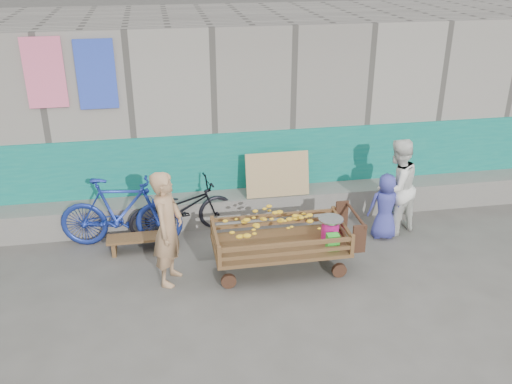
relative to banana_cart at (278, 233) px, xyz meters
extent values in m
plane|color=#4E4C46|center=(0.00, -0.77, -0.57)|extent=(80.00, 80.00, 0.00)
cube|color=gray|center=(0.00, 3.33, 0.93)|extent=(12.00, 3.00, 3.00)
cube|color=#0B776E|center=(0.00, 1.81, 0.13)|extent=(12.00, 0.03, 1.40)
cube|color=slate|center=(0.00, 1.58, -0.34)|extent=(12.00, 0.50, 0.45)
cube|color=tan|center=(0.30, 1.45, 0.23)|extent=(1.00, 0.19, 0.68)
cube|color=pink|center=(-3.00, 1.79, 1.88)|extent=(0.55, 0.03, 1.00)
cube|color=blue|center=(-2.30, 1.79, 1.83)|extent=(0.55, 0.03, 1.00)
cube|color=brown|center=(0.03, 0.00, -0.19)|extent=(1.80, 0.90, 0.05)
cylinder|color=#3B2013|center=(-0.72, -0.33, -0.47)|extent=(0.20, 0.06, 0.20)
cube|color=brown|center=(-0.84, -0.42, -0.03)|extent=(0.05, 0.05, 0.28)
cylinder|color=#3B2013|center=(-0.72, 0.33, -0.47)|extent=(0.20, 0.06, 0.20)
cube|color=brown|center=(-0.84, 0.42, -0.03)|extent=(0.05, 0.05, 0.28)
cylinder|color=#3B2013|center=(0.79, -0.33, -0.47)|extent=(0.20, 0.06, 0.20)
cube|color=brown|center=(0.91, -0.42, -0.03)|extent=(0.05, 0.05, 0.28)
cylinder|color=#3B2013|center=(0.79, 0.33, -0.47)|extent=(0.20, 0.06, 0.20)
cube|color=brown|center=(0.91, 0.42, -0.03)|extent=(0.05, 0.05, 0.28)
cube|color=brown|center=(0.03, -0.42, -0.07)|extent=(1.74, 0.04, 0.05)
cube|color=brown|center=(0.03, -0.42, 0.05)|extent=(1.74, 0.04, 0.05)
cube|color=brown|center=(0.03, 0.42, -0.07)|extent=(1.74, 0.04, 0.05)
cube|color=brown|center=(0.03, 0.42, 0.05)|extent=(1.74, 0.04, 0.05)
cube|color=brown|center=(-0.84, 0.00, -0.07)|extent=(0.04, 0.84, 0.05)
cube|color=brown|center=(-0.84, 0.00, 0.05)|extent=(0.04, 0.84, 0.05)
cube|color=brown|center=(0.91, 0.00, -0.07)|extent=(0.04, 0.84, 0.05)
cube|color=brown|center=(0.91, 0.00, 0.05)|extent=(0.04, 0.84, 0.05)
cylinder|color=#3B2013|center=(1.09, 0.00, 0.18)|extent=(0.04, 0.80, 0.04)
cube|color=#3B2013|center=(1.02, 0.37, 0.01)|extent=(0.18, 0.04, 0.40)
cube|color=#3B2013|center=(1.02, -0.37, 0.01)|extent=(0.18, 0.04, 0.40)
ellipsoid|color=yellow|center=(-0.07, 0.00, 0.05)|extent=(1.30, 0.70, 0.44)
cylinder|color=#EC1C94|center=(0.74, 0.00, -0.04)|extent=(0.24, 0.24, 0.26)
cylinder|color=silver|center=(0.74, 0.00, 0.10)|extent=(0.03, 0.03, 0.06)
cylinder|color=silver|center=(0.74, 0.00, 0.14)|extent=(0.34, 0.34, 0.02)
cube|color=green|center=(0.69, -0.28, -0.05)|extent=(0.16, 0.12, 0.22)
cube|color=brown|center=(-1.85, 0.84, -0.35)|extent=(0.96, 0.29, 0.04)
cube|color=brown|center=(-2.23, 0.84, -0.47)|extent=(0.06, 0.27, 0.19)
cube|color=brown|center=(-1.46, 0.84, -0.47)|extent=(0.06, 0.27, 0.19)
imported|color=tan|center=(-1.45, -0.02, 0.22)|extent=(0.55, 0.67, 1.57)
imported|color=white|center=(1.99, 0.76, 0.19)|extent=(0.91, 0.83, 1.51)
imported|color=#3C419F|center=(1.78, 0.63, -0.06)|extent=(0.54, 0.39, 1.03)
imported|color=black|center=(-1.22, 1.28, -0.14)|extent=(1.70, 0.86, 0.85)
imported|color=#1D329A|center=(-2.11, 1.08, -0.03)|extent=(1.83, 0.74, 1.07)
camera|label=1|loc=(-1.47, -6.57, 3.69)|focal=40.00mm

